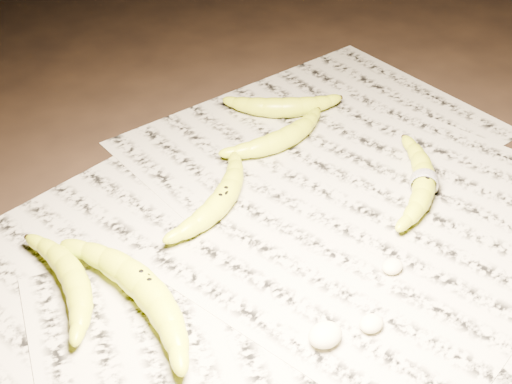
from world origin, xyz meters
TOP-DOWN VIEW (x-y plane):
  - ground at (0.00, 0.00)m, footprint 3.00×3.00m
  - newspaper_patch at (-0.00, 0.00)m, footprint 0.90×0.70m
  - banana_left_a at (-0.20, -0.01)m, footprint 0.08×0.23m
  - banana_left_b at (-0.26, 0.06)m, footprint 0.08×0.18m
  - banana_center at (-0.03, 0.08)m, footprint 0.18×0.14m
  - banana_taped at (0.23, -0.05)m, footprint 0.18×0.17m
  - banana_upper_a at (0.13, 0.15)m, footprint 0.17×0.06m
  - banana_upper_b at (0.19, 0.23)m, footprint 0.17×0.14m
  - measuring_tape at (0.23, -0.05)m, footprint 0.03×0.03m
  - flesh_chunk_a at (-0.07, -0.18)m, footprint 0.04×0.03m
  - flesh_chunk_b at (-0.01, -0.20)m, footprint 0.03×0.02m
  - flesh_chunk_c at (0.08, -0.14)m, footprint 0.03×0.02m

SIDE VIEW (x-z plane):
  - ground at x=0.00m, z-range 0.00..0.00m
  - newspaper_patch at x=0.00m, z-range 0.00..0.01m
  - flesh_chunk_c at x=0.08m, z-range 0.01..0.02m
  - flesh_chunk_b at x=-0.01m, z-range 0.01..0.03m
  - flesh_chunk_a at x=-0.07m, z-range 0.01..0.03m
  - banana_taped at x=0.23m, z-range 0.01..0.04m
  - measuring_tape at x=0.23m, z-range 0.00..0.04m
  - banana_upper_a at x=0.13m, z-range 0.01..0.04m
  - banana_left_b at x=-0.26m, z-range 0.01..0.04m
  - banana_upper_b at x=0.19m, z-range 0.01..0.04m
  - banana_center at x=-0.03m, z-range 0.01..0.04m
  - banana_left_a at x=-0.20m, z-range 0.01..0.05m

